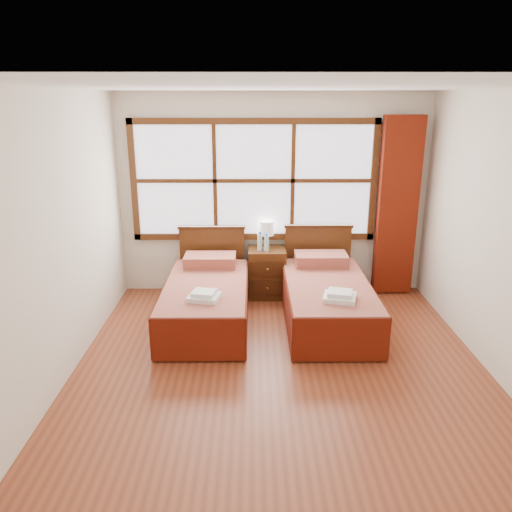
{
  "coord_description": "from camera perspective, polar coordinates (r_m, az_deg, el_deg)",
  "views": [
    {
      "loc": [
        -0.27,
        -4.19,
        2.51
      ],
      "look_at": [
        -0.23,
        0.7,
        0.96
      ],
      "focal_mm": 35.0,
      "sensor_mm": 36.0,
      "label": 1
    }
  ],
  "objects": [
    {
      "name": "floor",
      "position": [
        4.89,
        2.86,
        -13.32
      ],
      "size": [
        4.5,
        4.5,
        0.0
      ],
      "primitive_type": "plane",
      "color": "brown",
      "rests_on": "ground"
    },
    {
      "name": "ceiling",
      "position": [
        4.2,
        3.43,
        18.79
      ],
      "size": [
        4.5,
        4.5,
        0.0
      ],
      "primitive_type": "plane",
      "rotation": [
        3.14,
        0.0,
        0.0
      ],
      "color": "white",
      "rests_on": "wall_back"
    },
    {
      "name": "wall_back",
      "position": [
        6.56,
        1.96,
        6.94
      ],
      "size": [
        4.0,
        0.0,
        4.0
      ],
      "primitive_type": "plane",
      "rotation": [
        1.57,
        0.0,
        0.0
      ],
      "color": "silver",
      "rests_on": "floor"
    },
    {
      "name": "wall_left",
      "position": [
        4.69,
        -22.07,
        1.33
      ],
      "size": [
        0.0,
        4.5,
        4.5
      ],
      "primitive_type": "plane",
      "rotation": [
        1.57,
        0.0,
        1.57
      ],
      "color": "silver",
      "rests_on": "floor"
    },
    {
      "name": "wall_right",
      "position": [
        4.91,
        27.1,
        1.37
      ],
      "size": [
        0.0,
        4.5,
        4.5
      ],
      "primitive_type": "plane",
      "rotation": [
        1.57,
        0.0,
        -1.57
      ],
      "color": "silver",
      "rests_on": "floor"
    },
    {
      "name": "window",
      "position": [
        6.48,
        -0.25,
        8.62
      ],
      "size": [
        3.16,
        0.06,
        1.56
      ],
      "color": "white",
      "rests_on": "wall_back"
    },
    {
      "name": "curtain",
      "position": [
        6.7,
        15.85,
        5.39
      ],
      "size": [
        0.5,
        0.16,
        2.3
      ],
      "primitive_type": "cube",
      "color": "maroon",
      "rests_on": "wall_back"
    },
    {
      "name": "bed_left",
      "position": [
        5.85,
        -5.65,
        -4.89
      ],
      "size": [
        0.95,
        1.97,
        0.92
      ],
      "color": "#391C0B",
      "rests_on": "floor"
    },
    {
      "name": "bed_right",
      "position": [
        5.89,
        8.09,
        -4.79
      ],
      "size": [
        0.97,
        1.99,
        0.93
      ],
      "color": "#391C0B",
      "rests_on": "floor"
    },
    {
      "name": "nightstand",
      "position": [
        6.56,
        1.26,
        -1.91
      ],
      "size": [
        0.48,
        0.47,
        0.64
      ],
      "color": "#4B2710",
      "rests_on": "floor"
    },
    {
      "name": "towels_left",
      "position": [
        5.28,
        -5.95,
        -4.54
      ],
      "size": [
        0.36,
        0.33,
        0.09
      ],
      "rotation": [
        0.0,
        0.0,
        -0.2
      ],
      "color": "white",
      "rests_on": "bed_left"
    },
    {
      "name": "towels_right",
      "position": [
        5.29,
        9.54,
        -4.54
      ],
      "size": [
        0.39,
        0.36,
        0.1
      ],
      "rotation": [
        0.0,
        0.0,
        -0.24
      ],
      "color": "white",
      "rests_on": "bed_right"
    },
    {
      "name": "lamp",
      "position": [
        6.45,
        1.24,
        3.11
      ],
      "size": [
        0.18,
        0.18,
        0.36
      ],
      "color": "gold",
      "rests_on": "nightstand"
    },
    {
      "name": "bottle_near",
      "position": [
        6.39,
        0.43,
        1.63
      ],
      "size": [
        0.06,
        0.06,
        0.24
      ],
      "color": "#C1E7F9",
      "rests_on": "nightstand"
    },
    {
      "name": "bottle_far",
      "position": [
        6.37,
        1.19,
        1.49
      ],
      "size": [
        0.06,
        0.06,
        0.23
      ],
      "color": "#C1E7F9",
      "rests_on": "nightstand"
    }
  ]
}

